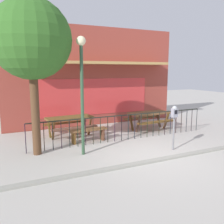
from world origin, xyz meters
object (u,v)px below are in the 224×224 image
at_px(picnic_table_left, 70,121).
at_px(street_lamp, 82,78).
at_px(picnic_table_right, 149,116).
at_px(patio_bench, 88,132).
at_px(parking_meter_near, 174,116).
at_px(street_tree, 31,40).

distance_m(picnic_table_left, street_lamp, 2.86).
height_order(picnic_table_right, patio_bench, picnic_table_right).
relative_size(picnic_table_left, picnic_table_right, 1.02).
xyz_separation_m(parking_meter_near, street_lamp, (-2.81, 0.85, 1.23)).
distance_m(patio_bench, parking_meter_near, 3.12).
relative_size(picnic_table_left, parking_meter_near, 1.29).
relative_size(picnic_table_left, street_lamp, 0.53).
bearing_deg(parking_meter_near, street_lamp, 163.24).
bearing_deg(street_tree, parking_meter_near, -19.70).
height_order(patio_bench, street_lamp, street_lamp).
bearing_deg(street_lamp, picnic_table_left, 84.96).
height_order(picnic_table_right, street_lamp, street_lamp).
relative_size(picnic_table_right, street_lamp, 0.52).
distance_m(patio_bench, street_lamp, 2.42).
height_order(parking_meter_near, street_tree, street_tree).
relative_size(patio_bench, street_tree, 0.30).
bearing_deg(patio_bench, street_tree, -162.50).
bearing_deg(picnic_table_right, patio_bench, -168.06).
relative_size(picnic_table_right, patio_bench, 1.31).
height_order(parking_meter_near, street_lamp, street_lamp).
relative_size(patio_bench, street_lamp, 0.40).
bearing_deg(patio_bench, picnic_table_left, 110.96).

